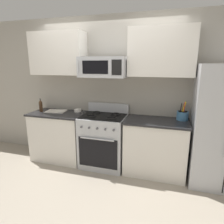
{
  "coord_description": "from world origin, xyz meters",
  "views": [
    {
      "loc": [
        1.07,
        -2.47,
        1.8
      ],
      "look_at": [
        0.19,
        0.49,
        1.03
      ],
      "focal_mm": 31.54,
      "sensor_mm": 36.0,
      "label": 1
    }
  ],
  "objects_px": {
    "refrigerator": "(224,127)",
    "prep_bowl": "(78,110)",
    "range_oven": "(104,140)",
    "bottle_soy": "(41,106)",
    "cutting_board": "(56,111)",
    "utensil_crock": "(182,115)",
    "microwave": "(103,67)"
  },
  "relations": [
    {
      "from": "refrigerator",
      "to": "prep_bowl",
      "type": "distance_m",
      "value": 2.45
    },
    {
      "from": "range_oven",
      "to": "prep_bowl",
      "type": "xyz_separation_m",
      "value": [
        -0.58,
        0.18,
        0.46
      ]
    },
    {
      "from": "bottle_soy",
      "to": "prep_bowl",
      "type": "distance_m",
      "value": 0.7
    },
    {
      "from": "cutting_board",
      "to": "bottle_soy",
      "type": "distance_m",
      "value": 0.31
    },
    {
      "from": "utensil_crock",
      "to": "bottle_soy",
      "type": "relative_size",
      "value": 1.24
    },
    {
      "from": "cutting_board",
      "to": "prep_bowl",
      "type": "relative_size",
      "value": 2.65
    },
    {
      "from": "refrigerator",
      "to": "microwave",
      "type": "height_order",
      "value": "microwave"
    },
    {
      "from": "microwave",
      "to": "prep_bowl",
      "type": "height_order",
      "value": "microwave"
    },
    {
      "from": "utensil_crock",
      "to": "prep_bowl",
      "type": "distance_m",
      "value": 1.86
    },
    {
      "from": "prep_bowl",
      "to": "bottle_soy",
      "type": "bearing_deg",
      "value": -165.16
    },
    {
      "from": "range_oven",
      "to": "refrigerator",
      "type": "relative_size",
      "value": 0.61
    },
    {
      "from": "utensil_crock",
      "to": "range_oven",
      "type": "bearing_deg",
      "value": -172.64
    },
    {
      "from": "refrigerator",
      "to": "prep_bowl",
      "type": "relative_size",
      "value": 13.23
    },
    {
      "from": "range_oven",
      "to": "cutting_board",
      "type": "bearing_deg",
      "value": 175.75
    },
    {
      "from": "refrigerator",
      "to": "bottle_soy",
      "type": "bearing_deg",
      "value": 179.58
    },
    {
      "from": "utensil_crock",
      "to": "bottle_soy",
      "type": "bearing_deg",
      "value": -176.38
    },
    {
      "from": "refrigerator",
      "to": "cutting_board",
      "type": "distance_m",
      "value": 2.83
    },
    {
      "from": "utensil_crock",
      "to": "prep_bowl",
      "type": "bearing_deg",
      "value": 179.43
    },
    {
      "from": "utensil_crock",
      "to": "microwave",
      "type": "bearing_deg",
      "value": -173.79
    },
    {
      "from": "range_oven",
      "to": "cutting_board",
      "type": "relative_size",
      "value": 3.04
    },
    {
      "from": "utensil_crock",
      "to": "cutting_board",
      "type": "bearing_deg",
      "value": -177.61
    },
    {
      "from": "range_oven",
      "to": "refrigerator",
      "type": "distance_m",
      "value": 1.91
    },
    {
      "from": "range_oven",
      "to": "microwave",
      "type": "xyz_separation_m",
      "value": [
        -0.0,
        0.03,
        1.26
      ]
    },
    {
      "from": "cutting_board",
      "to": "bottle_soy",
      "type": "height_order",
      "value": "bottle_soy"
    },
    {
      "from": "bottle_soy",
      "to": "cutting_board",
      "type": "bearing_deg",
      "value": 13.32
    },
    {
      "from": "cutting_board",
      "to": "prep_bowl",
      "type": "height_order",
      "value": "prep_bowl"
    },
    {
      "from": "refrigerator",
      "to": "cutting_board",
      "type": "height_order",
      "value": "refrigerator"
    },
    {
      "from": "microwave",
      "to": "utensil_crock",
      "type": "height_order",
      "value": "microwave"
    },
    {
      "from": "microwave",
      "to": "utensil_crock",
      "type": "relative_size",
      "value": 2.53
    },
    {
      "from": "range_oven",
      "to": "utensil_crock",
      "type": "height_order",
      "value": "utensil_crock"
    },
    {
      "from": "range_oven",
      "to": "bottle_soy",
      "type": "relative_size",
      "value": 4.47
    },
    {
      "from": "microwave",
      "to": "bottle_soy",
      "type": "bearing_deg",
      "value": -179.06
    }
  ]
}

